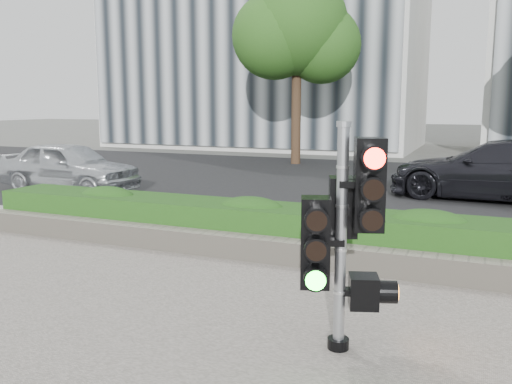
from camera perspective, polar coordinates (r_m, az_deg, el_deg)
ground at (r=6.08m, az=0.41°, el=-12.92°), size 120.00×120.00×0.00m
road at (r=15.52m, az=14.64°, el=0.50°), size 60.00×13.00×0.02m
curb at (r=8.91m, az=8.20°, el=-5.36°), size 60.00×0.25×0.12m
stone_wall at (r=7.71m, az=5.84°, el=-6.55°), size 12.00×0.32×0.34m
hedge at (r=8.27m, az=7.19°, el=-4.27°), size 12.00×1.00×0.68m
building_left at (r=30.77m, az=1.33°, el=19.01°), size 16.00×9.00×15.00m
tree_left at (r=21.04m, az=4.35°, el=16.76°), size 4.61×4.03×7.34m
traffic_signal at (r=4.99m, az=9.26°, el=-3.55°), size 0.77×0.66×2.12m
car_silver at (r=14.98m, az=-19.08°, el=2.56°), size 3.90×1.66×1.32m
car_dark at (r=14.08m, az=24.11°, el=2.12°), size 5.18×2.60×1.44m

